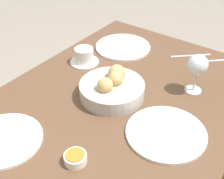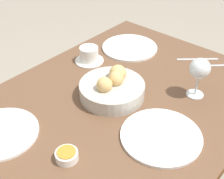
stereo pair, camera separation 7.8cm
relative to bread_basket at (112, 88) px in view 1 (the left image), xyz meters
The scene contains 10 objects.
dining_table 0.16m from the bread_basket, 36.38° to the left, with size 1.23×0.85×0.78m.
bread_basket is the anchor object (origin of this frame).
plate_near_left 0.37m from the bread_basket, 151.80° to the right, with size 0.26×0.26×0.01m.
plate_near_right 0.41m from the bread_basket, 19.47° to the right, with size 0.24×0.24×0.01m.
plate_far_center 0.27m from the bread_basket, 76.46° to the left, with size 0.26×0.26×0.01m.
wine_glass 0.32m from the bread_basket, 131.65° to the left, with size 0.08×0.08×0.16m.
coffee_cup 0.27m from the bread_basket, 117.03° to the right, with size 0.12×0.12×0.07m.
jam_bowl_honey 0.33m from the bread_basket, 17.38° to the left, with size 0.07×0.07×0.03m.
fork_silver 0.46m from the bread_basket, 165.70° to the left, with size 0.13×0.14×0.00m.
knife_silver 0.49m from the bread_basket, 156.48° to the left, with size 0.13×0.14×0.00m.
Camera 1 is at (0.69, 0.50, 1.49)m, focal length 50.00 mm.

